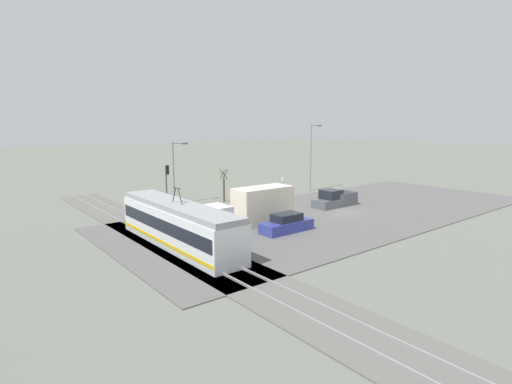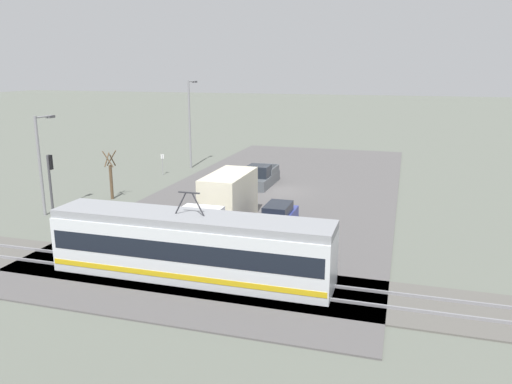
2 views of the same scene
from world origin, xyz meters
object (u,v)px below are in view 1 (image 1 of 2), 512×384
Objects in this scene: light_rail_tram at (178,225)px; no_parking_sign at (282,183)px; street_lamp_near_crossing at (312,153)px; sedan_car_0 at (287,224)px; street_lamp_mid_block at (175,168)px; pickup_truck at (334,200)px; traffic_light_pole at (167,181)px; street_tree at (224,187)px; box_truck at (251,209)px.

light_rail_tram reaches higher than no_parking_sign.
street_lamp_near_crossing reaches higher than light_rail_tram.
street_lamp_mid_block reaches higher than sedan_car_0.
pickup_truck is 10.71m from no_parking_sign.
no_parking_sign is at bearing 138.86° from sedan_car_0.
street_lamp_near_crossing is (9.34, -6.09, 4.31)m from pickup_truck.
traffic_light_pole is at bearing -22.86° from light_rail_tram.
street_tree reaches higher than sedan_car_0.
pickup_truck is 0.78× the size of street_lamp_mid_block.
street_lamp_near_crossing reaches higher than sedan_car_0.
street_lamp_near_crossing is at bearing -93.40° from street_tree.
sedan_car_0 is 14.98m from street_tree.
box_truck is at bearing -165.53° from traffic_light_pole.
street_tree reaches higher than pickup_truck.
street_lamp_mid_block reaches higher than traffic_light_pole.
street_tree is (11.09, -4.55, 0.16)m from box_truck.
light_rail_tram is 2.01× the size of street_lamp_mid_block.
pickup_truck is (0.94, -12.19, -0.81)m from box_truck.
box_truck is at bearing -177.54° from street_lamp_mid_block.
street_tree is 5.99m from street_lamp_mid_block.
traffic_light_pole is 21.16m from street_lamp_near_crossing.
light_rail_tram is at bearing -103.65° from sedan_car_0.
sedan_car_0 is (-2.16, -8.90, -0.91)m from light_rail_tram.
street_lamp_near_crossing is 1.28× the size of street_lamp_mid_block.
sedan_car_0 is (-4.37, 11.14, -0.08)m from pickup_truck.
light_rail_tram is 1.57× the size of street_lamp_near_crossing.
street_tree is at bearing 86.60° from street_lamp_near_crossing.
box_truck reaches higher than no_parking_sign.
street_lamp_mid_block reaches higher than no_parking_sign.
box_truck is (1.27, -7.85, -0.02)m from light_rail_tram.
box_truck is at bearing 157.69° from street_tree.
traffic_light_pole is (14.19, 3.83, 2.39)m from sedan_car_0.
traffic_light_pole reaches higher than street_tree.
sedan_car_0 is 0.53× the size of street_lamp_near_crossing.
street_tree is at bearing -22.31° from box_truck.
sedan_car_0 is at bearing 166.45° from street_tree.
traffic_light_pole is at bearing -164.91° from sedan_car_0.
traffic_light_pole is (10.76, 2.78, 1.50)m from box_truck.
traffic_light_pole is at bearing 14.47° from box_truck.
street_lamp_near_crossing is (-0.82, -13.73, 3.34)m from street_tree.
street_lamp_mid_block is at bearing 83.40° from no_parking_sign.
box_truck is 1.97× the size of sedan_car_0.
box_truck is 11.99m from street_tree.
pickup_truck is 11.97m from sedan_car_0.
box_truck is 12.25m from pickup_truck.
traffic_light_pole is 0.68× the size of street_lamp_mid_block.
box_truck reaches higher than pickup_truck.
box_truck is at bearing -162.99° from sedan_car_0.
light_rail_tram is 1.51× the size of box_truck.
street_lamp_mid_block reaches higher than street_tree.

